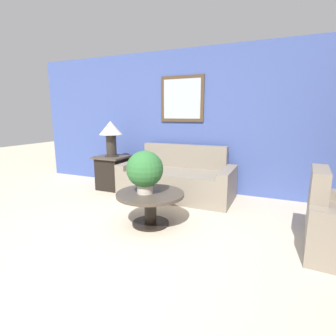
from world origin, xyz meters
TOP-DOWN VIEW (x-y plane):
  - ground_plane at (0.00, 0.00)m, footprint 20.00×20.00m
  - wall_back at (-0.01, 2.86)m, footprint 7.38×0.09m
  - couch_main at (-0.24, 2.30)m, footprint 1.95×0.92m
  - coffee_table at (-0.10, 1.01)m, footprint 0.88×0.88m
  - side_table at (-1.58, 2.24)m, footprint 0.57×0.57m
  - table_lamp at (-1.58, 2.24)m, footprint 0.43×0.43m
  - potted_plant_on_table at (-0.16, 0.97)m, footprint 0.47×0.47m

SIDE VIEW (x-z plane):
  - ground_plane at x=0.00m, z-range 0.00..0.00m
  - couch_main at x=-0.24m, z-range -0.15..0.74m
  - coffee_table at x=-0.10m, z-range 0.10..0.54m
  - side_table at x=-1.58m, z-range 0.01..0.65m
  - potted_plant_on_table at x=-0.16m, z-range 0.46..1.02m
  - table_lamp at x=-1.58m, z-range 0.77..1.43m
  - wall_back at x=-0.01m, z-range 0.01..2.61m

